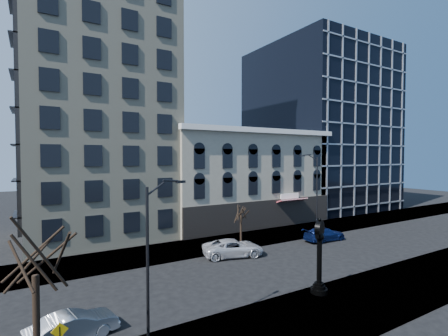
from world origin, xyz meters
TOP-DOWN VIEW (x-y plane):
  - ground at (0.00, 0.00)m, footprint 160.00×160.00m
  - sidewalk_far at (0.00, 8.00)m, footprint 160.00×6.00m
  - sidewalk_near at (0.00, -8.00)m, footprint 160.00×6.00m
  - cream_tower at (-6.11, 18.88)m, footprint 15.90×15.40m
  - victorian_row at (12.00, 15.89)m, footprint 22.60×11.19m
  - glass_office at (32.00, 20.91)m, footprint 20.00×20.15m
  - street_clock at (3.26, -6.00)m, footprint 1.12×1.12m
  - street_lamp_near at (-7.70, -6.28)m, footprint 2.02×0.73m
  - street_lamp_far at (15.14, 6.21)m, footprint 2.35×0.97m
  - bare_tree_near at (-12.68, -7.16)m, footprint 4.27×4.27m
  - bare_tree_far at (5.83, 6.99)m, footprint 2.66×2.66m
  - car_near_b at (-11.13, -3.59)m, footprint 4.45×2.32m
  - car_far_a at (2.83, 3.75)m, footprint 6.01×3.94m
  - car_far_b at (14.12, 3.33)m, footprint 4.95×2.15m

SIDE VIEW (x-z plane):
  - ground at x=0.00m, z-range 0.00..0.00m
  - sidewalk_far at x=0.00m, z-range 0.00..0.12m
  - sidewalk_near at x=0.00m, z-range 0.00..0.12m
  - car_near_b at x=-11.13m, z-range 0.00..1.39m
  - car_far_b at x=14.12m, z-range 0.00..1.42m
  - car_far_a at x=2.83m, z-range 0.00..1.54m
  - street_clock at x=3.26m, z-range -0.12..4.81m
  - bare_tree_far at x=5.83m, z-range 1.28..5.84m
  - bare_tree_near at x=-12.68m, z-range 1.99..9.33m
  - victorian_row at x=12.00m, z-range -0.25..12.25m
  - street_lamp_near at x=-7.70m, z-range 2.15..10.10m
  - street_lamp_far at x=15.14m, z-range 2.50..11.85m
  - glass_office at x=32.00m, z-range 0.00..28.00m
  - cream_tower at x=-6.11m, z-range -1.93..40.57m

